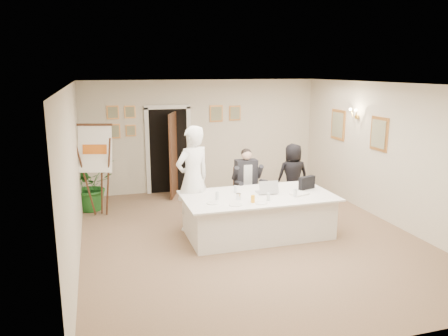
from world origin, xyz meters
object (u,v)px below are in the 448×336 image
object	(u,v)px
seated_man	(247,182)
steel_jug	(238,196)
oj_glass	(253,199)
standing_man	(193,179)
paper_stack	(299,194)
potted_palm	(91,185)
conference_table	(258,215)
laptop	(266,186)
flip_chart	(98,175)
standing_woman	(293,176)
laptop_bag	(307,183)

from	to	relation	value
seated_man	steel_jug	world-z (taller)	seated_man
seated_man	oj_glass	size ratio (longest dim) A/B	11.15
standing_man	paper_stack	xyz separation A→B (m)	(1.84, -0.82, -0.23)
potted_palm	oj_glass	bearing A→B (deg)	-46.44
steel_jug	conference_table	bearing A→B (deg)	20.82
conference_table	laptop	world-z (taller)	laptop
potted_palm	paper_stack	bearing A→B (deg)	-35.54
flip_chart	steel_jug	distance (m)	3.19
standing_woman	laptop	bearing A→B (deg)	53.25
conference_table	seated_man	world-z (taller)	seated_man
standing_man	standing_woman	bearing A→B (deg)	173.27
standing_woman	potted_palm	bearing A→B (deg)	-8.85
standing_man	paper_stack	size ratio (longest dim) A/B	6.42
seated_man	flip_chart	world-z (taller)	flip_chart
laptop_bag	paper_stack	size ratio (longest dim) A/B	1.13
potted_palm	laptop_bag	size ratio (longest dim) A/B	3.10
laptop	laptop_bag	world-z (taller)	laptop
seated_man	oj_glass	world-z (taller)	seated_man
conference_table	paper_stack	bearing A→B (deg)	-15.15
steel_jug	standing_man	bearing A→B (deg)	129.98
laptop_bag	steel_jug	bearing A→B (deg)	172.11
seated_man	potted_palm	world-z (taller)	seated_man
laptop_bag	potted_palm	bearing A→B (deg)	131.08
conference_table	laptop_bag	size ratio (longest dim) A/B	7.77
standing_man	steel_jug	bearing A→B (deg)	106.36
laptop	laptop_bag	xyz separation A→B (m)	(0.86, 0.02, -0.01)
flip_chart	standing_woman	world-z (taller)	flip_chart
steel_jug	laptop	bearing A→B (deg)	22.56
conference_table	flip_chart	distance (m)	3.46
paper_stack	oj_glass	world-z (taller)	oj_glass
standing_man	potted_palm	xyz separation A→B (m)	(-1.90, 1.85, -0.46)
conference_table	laptop_bag	world-z (taller)	laptop_bag
laptop_bag	steel_jug	distance (m)	1.52
potted_palm	conference_table	bearing A→B (deg)	-39.50
flip_chart	potted_palm	xyz separation A→B (m)	(-0.18, 0.51, -0.34)
flip_chart	potted_palm	bearing A→B (deg)	108.93
seated_man	flip_chart	xyz separation A→B (m)	(-3.00, 0.80, 0.17)
flip_chart	laptop_bag	size ratio (longest dim) A/B	5.41
steel_jug	laptop_bag	bearing A→B (deg)	10.96
standing_woman	laptop_bag	world-z (taller)	standing_woman
potted_palm	paper_stack	distance (m)	4.60
laptop_bag	steel_jug	world-z (taller)	laptop_bag
standing_woman	laptop_bag	distance (m)	1.28
conference_table	laptop	distance (m)	0.57
standing_woman	standing_man	bearing A→B (deg)	22.40
laptop_bag	steel_jug	size ratio (longest dim) A/B	3.26
standing_woman	laptop	world-z (taller)	standing_woman
potted_palm	oj_glass	world-z (taller)	potted_palm
seated_man	oj_glass	xyz separation A→B (m)	(-0.44, -1.57, 0.12)
laptop	oj_glass	xyz separation A→B (m)	(-0.45, -0.51, -0.07)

